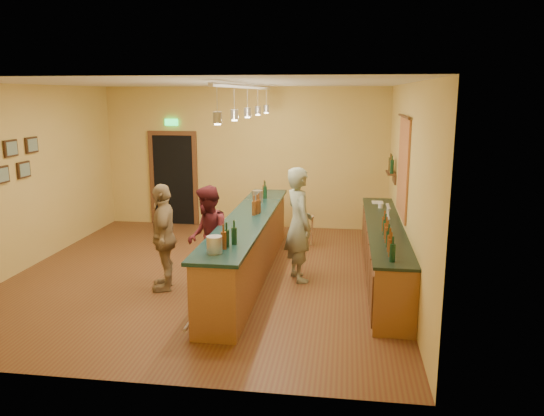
# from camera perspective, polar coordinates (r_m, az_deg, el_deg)

# --- Properties ---
(floor) EXTENTS (7.00, 7.00, 0.00)m
(floor) POSITION_cam_1_polar(r_m,az_deg,el_deg) (9.22, -6.96, -7.12)
(floor) COLOR brown
(floor) RESTS_ON ground
(ceiling) EXTENTS (6.50, 7.00, 0.02)m
(ceiling) POSITION_cam_1_polar(r_m,az_deg,el_deg) (8.72, -7.52, 13.17)
(ceiling) COLOR silver
(ceiling) RESTS_ON wall_back
(wall_back) EXTENTS (6.50, 0.02, 3.20)m
(wall_back) POSITION_cam_1_polar(r_m,az_deg,el_deg) (12.21, -2.94, 5.41)
(wall_back) COLOR gold
(wall_back) RESTS_ON floor
(wall_front) EXTENTS (6.50, 0.02, 3.20)m
(wall_front) POSITION_cam_1_polar(r_m,az_deg,el_deg) (5.60, -16.58, -3.15)
(wall_front) COLOR gold
(wall_front) RESTS_ON floor
(wall_left) EXTENTS (0.02, 7.00, 3.20)m
(wall_left) POSITION_cam_1_polar(r_m,az_deg,el_deg) (10.17, -25.22, 2.91)
(wall_left) COLOR gold
(wall_left) RESTS_ON floor
(wall_right) EXTENTS (0.02, 7.00, 3.20)m
(wall_right) POSITION_cam_1_polar(r_m,az_deg,el_deg) (8.58, 14.24, 2.18)
(wall_right) COLOR gold
(wall_right) RESTS_ON floor
(doorway) EXTENTS (1.15, 0.09, 2.48)m
(doorway) POSITION_cam_1_polar(r_m,az_deg,el_deg) (12.68, -10.52, 3.31)
(doorway) COLOR black
(doorway) RESTS_ON wall_back
(tapestry) EXTENTS (0.03, 1.40, 1.60)m
(tapestry) POSITION_cam_1_polar(r_m,az_deg,el_deg) (8.93, 13.93, 4.20)
(tapestry) COLOR maroon
(tapestry) RESTS_ON wall_right
(bottle_shelf) EXTENTS (0.17, 0.55, 0.54)m
(bottle_shelf) POSITION_cam_1_polar(r_m,az_deg,el_deg) (10.43, 12.74, 4.33)
(bottle_shelf) COLOR #4D2B17
(bottle_shelf) RESTS_ON wall_right
(back_counter) EXTENTS (0.60, 4.55, 1.27)m
(back_counter) POSITION_cam_1_polar(r_m,az_deg,el_deg) (8.98, 11.97, -4.58)
(back_counter) COLOR brown
(back_counter) RESTS_ON floor
(tasting_bar) EXTENTS (0.73, 5.10, 1.38)m
(tasting_bar) POSITION_cam_1_polar(r_m,az_deg,el_deg) (8.88, -2.53, -3.69)
(tasting_bar) COLOR brown
(tasting_bar) RESTS_ON floor
(pendant_track) EXTENTS (0.11, 4.60, 0.50)m
(pendant_track) POSITION_cam_1_polar(r_m,az_deg,el_deg) (8.55, -2.67, 11.82)
(pendant_track) COLOR silver
(pendant_track) RESTS_ON ceiling
(bartender) EXTENTS (0.70, 0.81, 1.89)m
(bartender) POSITION_cam_1_polar(r_m,az_deg,el_deg) (8.68, 2.91, -1.78)
(bartender) COLOR gray
(bartender) RESTS_ON floor
(customer_a) EXTENTS (0.84, 0.95, 1.64)m
(customer_a) POSITION_cam_1_polar(r_m,az_deg,el_deg) (8.41, -6.93, -3.17)
(customer_a) COLOR #59191E
(customer_a) RESTS_ON floor
(customer_b) EXTENTS (0.64, 1.06, 1.69)m
(customer_b) POSITION_cam_1_polar(r_m,az_deg,el_deg) (8.46, -11.56, -3.07)
(customer_b) COLOR #997A51
(customer_b) RESTS_ON floor
(bar_stool) EXTENTS (0.31, 0.31, 0.63)m
(bar_stool) POSITION_cam_1_polar(r_m,az_deg,el_deg) (10.70, 3.72, -1.62)
(bar_stool) COLOR #946742
(bar_stool) RESTS_ON floor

